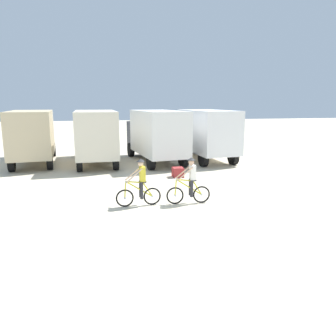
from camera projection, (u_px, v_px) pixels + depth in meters
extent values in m
plane|color=beige|center=(197.00, 223.00, 10.70)|extent=(120.00, 120.00, 0.00)
cube|color=#CCB78E|center=(32.00, 133.00, 20.08)|extent=(2.88, 5.40, 2.70)
cube|color=#2D2D33|center=(37.00, 136.00, 23.37)|extent=(2.33, 1.70, 2.00)
cube|color=black|center=(38.00, 130.00, 23.95)|extent=(2.02, 0.27, 0.80)
cylinder|color=black|center=(23.00, 151.00, 23.18)|extent=(0.41, 1.03, 1.00)
cylinder|color=black|center=(53.00, 149.00, 23.76)|extent=(0.41, 1.03, 1.00)
cylinder|color=black|center=(11.00, 163.00, 18.50)|extent=(0.41, 1.03, 1.00)
cylinder|color=black|center=(50.00, 161.00, 19.08)|extent=(0.41, 1.03, 1.00)
cube|color=beige|center=(96.00, 133.00, 20.10)|extent=(2.58, 5.28, 2.70)
cube|color=#4C6B9E|center=(95.00, 136.00, 23.44)|extent=(2.25, 1.57, 2.00)
cube|color=black|center=(95.00, 130.00, 24.04)|extent=(2.03, 0.15, 0.80)
cylinder|color=black|center=(81.00, 150.00, 23.32)|extent=(0.35, 1.01, 1.00)
cylinder|color=black|center=(110.00, 149.00, 23.78)|extent=(0.35, 1.01, 1.00)
cylinder|color=black|center=(79.00, 163.00, 18.56)|extent=(0.35, 1.01, 1.00)
cylinder|color=black|center=(116.00, 161.00, 19.02)|extent=(0.35, 1.01, 1.00)
cube|color=white|center=(158.00, 132.00, 20.56)|extent=(3.12, 5.49, 2.70)
cube|color=#2D2D33|center=(144.00, 135.00, 23.80)|extent=(2.39, 1.80, 2.00)
cube|color=black|center=(141.00, 130.00, 24.37)|extent=(2.01, 0.37, 0.80)
cylinder|color=black|center=(131.00, 150.00, 23.57)|extent=(0.46, 1.04, 1.00)
cylinder|color=black|center=(158.00, 148.00, 24.24)|extent=(0.46, 1.04, 1.00)
cylinder|color=black|center=(151.00, 161.00, 18.96)|extent=(0.46, 1.04, 1.00)
cylinder|color=black|center=(183.00, 159.00, 19.64)|extent=(0.46, 1.04, 1.00)
cube|color=white|center=(208.00, 131.00, 21.53)|extent=(2.95, 5.43, 2.70)
cube|color=#2D2D33|center=(189.00, 134.00, 24.80)|extent=(2.35, 1.73, 2.00)
cube|color=black|center=(186.00, 128.00, 25.39)|extent=(2.02, 0.30, 0.80)
cylinder|color=black|center=(176.00, 148.00, 24.60)|extent=(0.43, 1.03, 1.00)
cylinder|color=black|center=(201.00, 147.00, 25.21)|extent=(0.43, 1.03, 1.00)
cylinder|color=black|center=(203.00, 158.00, 19.95)|extent=(0.43, 1.03, 1.00)
cylinder|color=black|center=(233.00, 157.00, 20.55)|extent=(0.43, 1.03, 1.00)
torus|color=black|center=(125.00, 198.00, 12.33)|extent=(0.68, 0.09, 0.68)
cylinder|color=silver|center=(125.00, 198.00, 12.33)|extent=(0.08, 0.08, 0.08)
torus|color=black|center=(152.00, 196.00, 12.57)|extent=(0.68, 0.09, 0.68)
cylinder|color=silver|center=(152.00, 196.00, 12.57)|extent=(0.08, 0.08, 0.08)
cylinder|color=gold|center=(139.00, 189.00, 12.39)|extent=(1.03, 0.09, 0.68)
cylinder|color=gold|center=(134.00, 182.00, 12.30)|extent=(0.66, 0.08, 0.13)
cylinder|color=gold|center=(148.00, 189.00, 12.48)|extent=(0.39, 0.07, 0.59)
cylinder|color=gold|center=(125.00, 190.00, 12.27)|extent=(0.10, 0.05, 0.64)
cylinder|color=silver|center=(126.00, 182.00, 12.21)|extent=(0.06, 0.52, 0.04)
cube|color=black|center=(143.00, 182.00, 12.38)|extent=(0.24, 0.13, 0.06)
cube|color=gold|center=(142.00, 174.00, 12.31)|extent=(0.21, 0.33, 0.56)
sphere|color=beige|center=(141.00, 164.00, 12.22)|extent=(0.22, 0.22, 0.22)
cone|color=#333333|center=(141.00, 160.00, 12.19)|extent=(0.32, 0.32, 0.10)
cylinder|color=#26262B|center=(142.00, 191.00, 12.29)|extent=(0.12, 0.12, 0.66)
cylinder|color=#26262B|center=(141.00, 189.00, 12.54)|extent=(0.12, 0.12, 0.66)
cylinder|color=beige|center=(134.00, 176.00, 12.06)|extent=(0.63, 0.12, 0.53)
cylinder|color=beige|center=(133.00, 174.00, 12.41)|extent=(0.63, 0.07, 0.53)
torus|color=black|center=(175.00, 196.00, 12.66)|extent=(0.68, 0.09, 0.68)
cylinder|color=silver|center=(175.00, 196.00, 12.66)|extent=(0.08, 0.08, 0.08)
torus|color=black|center=(201.00, 194.00, 12.81)|extent=(0.68, 0.09, 0.68)
cylinder|color=silver|center=(201.00, 194.00, 12.81)|extent=(0.08, 0.08, 0.08)
cylinder|color=gold|center=(189.00, 187.00, 12.68)|extent=(1.03, 0.10, 0.68)
cylinder|color=gold|center=(185.00, 180.00, 12.60)|extent=(0.66, 0.08, 0.13)
cylinder|color=gold|center=(197.00, 188.00, 12.73)|extent=(0.39, 0.07, 0.59)
cylinder|color=gold|center=(176.00, 188.00, 12.60)|extent=(0.10, 0.05, 0.64)
cylinder|color=silver|center=(176.00, 179.00, 12.54)|extent=(0.06, 0.52, 0.04)
cube|color=black|center=(193.00, 180.00, 12.65)|extent=(0.25, 0.13, 0.06)
cube|color=silver|center=(193.00, 172.00, 12.58)|extent=(0.22, 0.33, 0.56)
sphere|color=tan|center=(191.00, 162.00, 12.49)|extent=(0.22, 0.22, 0.22)
cone|color=#333333|center=(191.00, 159.00, 12.47)|extent=(0.32, 0.32, 0.10)
cylinder|color=#26262B|center=(192.00, 189.00, 12.57)|extent=(0.12, 0.12, 0.66)
cylinder|color=#26262B|center=(190.00, 187.00, 12.82)|extent=(0.12, 0.12, 0.66)
cylinder|color=tan|center=(185.00, 174.00, 12.36)|extent=(0.63, 0.06, 0.53)
cylinder|color=tan|center=(183.00, 172.00, 12.71)|extent=(0.63, 0.12, 0.53)
cube|color=#9E2D2D|center=(178.00, 172.00, 17.24)|extent=(0.56, 0.58, 0.51)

